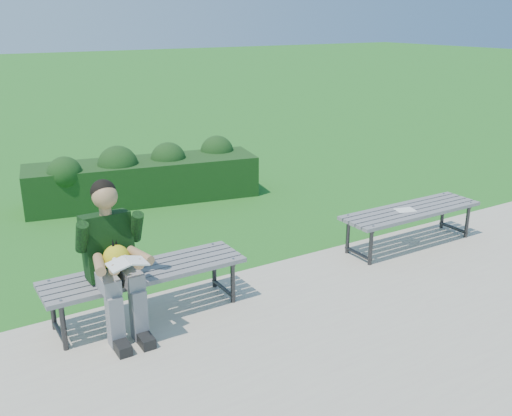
% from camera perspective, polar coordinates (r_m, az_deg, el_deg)
% --- Properties ---
extents(ground, '(80.00, 80.00, 0.00)m').
position_cam_1_polar(ground, '(6.15, -0.97, -6.34)').
color(ground, '#267A18').
rests_on(ground, ground).
extents(walkway, '(30.00, 3.50, 0.02)m').
position_cam_1_polar(walkway, '(4.90, 9.79, -13.57)').
color(walkway, '#B3AD95').
rests_on(walkway, ground).
extents(hedge, '(3.41, 1.44, 0.86)m').
position_cam_1_polar(hedge, '(8.52, -11.08, 3.18)').
color(hedge, '#133F0E').
rests_on(hedge, ground).
extents(bench_left, '(1.80, 0.50, 0.46)m').
position_cam_1_polar(bench_left, '(5.19, -11.00, -6.61)').
color(bench_left, slate).
rests_on(bench_left, walkway).
extents(bench_right, '(1.80, 0.50, 0.46)m').
position_cam_1_polar(bench_right, '(6.88, 15.24, -0.51)').
color(bench_right, slate).
rests_on(bench_right, walkway).
extents(seated_boy, '(0.56, 0.76, 1.31)m').
position_cam_1_polar(seated_boy, '(4.90, -14.11, -4.56)').
color(seated_boy, gray).
rests_on(seated_boy, walkway).
extents(paper_sheet, '(0.25, 0.21, 0.01)m').
position_cam_1_polar(paper_sheet, '(6.79, 14.69, -0.20)').
color(paper_sheet, white).
rests_on(paper_sheet, bench_right).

